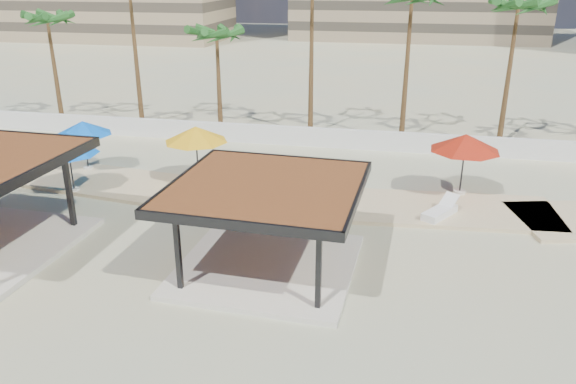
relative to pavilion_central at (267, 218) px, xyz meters
The scene contains 14 objects.
ground 2.57m from the pavilion_central, 20.43° to the right, with size 200.00×200.00×0.00m, color tan.
promenade 8.16m from the pavilion_central, 63.51° to the left, with size 44.45×7.97×0.24m.
boundary_wall 15.57m from the pavilion_central, 84.32° to the left, with size 56.00×0.30×1.20m, color silver.
pavilion_central is the anchor object (origin of this frame).
umbrella_a 14.56m from the pavilion_central, 145.28° to the left, with size 3.46×3.46×2.64m.
umbrella_b 9.53m from the pavilion_central, 125.26° to the left, with size 3.40×3.40×2.84m.
umbrella_c 11.42m from the pavilion_central, 49.21° to the left, with size 4.24×4.24×2.94m.
umbrella_f 12.15m from the pavilion_central, 154.51° to the left, with size 3.61×3.61×2.56m.
lounger_a 8.94m from the pavilion_central, 122.63° to the left, with size 0.90×2.24×0.83m.
lounger_b 8.69m from the pavilion_central, 41.57° to the left, with size 1.69×2.11×0.79m.
palm_a 26.79m from the pavilion_central, 137.67° to the left, with size 3.00×3.00×8.01m.
palm_c 19.52m from the pavilion_central, 113.07° to the left, with size 3.00×3.00×7.29m.
palm_e 19.48m from the pavilion_central, 75.73° to the left, with size 3.00×3.00×9.56m.
palm_f 21.74m from the pavilion_central, 59.70° to the left, with size 3.00×3.00×9.18m.
Camera 1 is at (2.85, -17.07, 10.18)m, focal length 35.00 mm.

